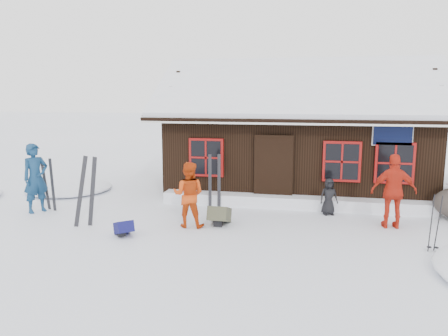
{
  "coord_description": "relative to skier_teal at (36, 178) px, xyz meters",
  "views": [
    {
      "loc": [
        2.0,
        -10.02,
        3.22
      ],
      "look_at": [
        -0.27,
        1.0,
        1.3
      ],
      "focal_mm": 35.0,
      "sensor_mm": 36.0,
      "label": 1
    }
  ],
  "objects": [
    {
      "name": "ski_poles",
      "position": [
        9.88,
        -1.07,
        -0.37
      ],
      "size": [
        0.22,
        0.11,
        1.24
      ],
      "color": "black",
      "rests_on": "ground"
    },
    {
      "name": "mountain_hut",
      "position": [
        6.89,
        4.6,
        0.63
      ],
      "size": [
        8.9,
        6.09,
        4.42
      ],
      "color": "black",
      "rests_on": "ground"
    },
    {
      "name": "ski_pair_left",
      "position": [
        2.02,
        -0.93,
        -0.09
      ],
      "size": [
        0.68,
        0.2,
        1.8
      ],
      "rotation": [
        0.0,
        0.0,
        0.07
      ],
      "color": "black",
      "rests_on": "ground"
    },
    {
      "name": "ski_pair_right",
      "position": [
        4.66,
        1.48,
        -0.21
      ],
      "size": [
        0.34,
        0.14,
        1.58
      ],
      "rotation": [
        0.0,
        0.0,
        0.34
      ],
      "color": "black",
      "rests_on": "ground"
    },
    {
      "name": "snow_mounds",
      "position": [
        7.04,
        1.48,
        -0.95
      ],
      "size": [
        20.6,
        13.2,
        0.48
      ],
      "color": "white",
      "rests_on": "ground"
    },
    {
      "name": "ground",
      "position": [
        5.38,
        -0.38,
        -0.95
      ],
      "size": [
        120.0,
        120.0,
        0.0
      ],
      "primitive_type": "plane",
      "color": "white",
      "rests_on": "ground"
    },
    {
      "name": "backpack_blue",
      "position": [
        3.19,
        -1.43,
        -0.82
      ],
      "size": [
        0.59,
        0.61,
        0.26
      ],
      "primitive_type": "cube",
      "rotation": [
        0.0,
        0.0,
        0.69
      ],
      "color": "#12124D",
      "rests_on": "ground"
    },
    {
      "name": "skier_teal",
      "position": [
        0.0,
        0.0,
        0.0
      ],
      "size": [
        0.74,
        0.83,
        1.9
      ],
      "primitive_type": "imported",
      "rotation": [
        0.0,
        0.0,
        1.04
      ],
      "color": "navy",
      "rests_on": "ground"
    },
    {
      "name": "snow_drift",
      "position": [
        6.88,
        1.87,
        -0.77
      ],
      "size": [
        7.6,
        0.6,
        0.35
      ],
      "primitive_type": "cube",
      "color": "white",
      "rests_on": "ground"
    },
    {
      "name": "skier_crouched",
      "position": [
        7.84,
        1.34,
        -0.45
      ],
      "size": [
        0.56,
        0.45,
        0.99
      ],
      "primitive_type": "imported",
      "rotation": [
        0.0,
        0.0,
        0.32
      ],
      "color": "black",
      "rests_on": "ground"
    },
    {
      "name": "backpack_olive",
      "position": [
        5.16,
        -0.15,
        -0.77
      ],
      "size": [
        0.5,
        0.65,
        0.35
      ],
      "primitive_type": "cube",
      "rotation": [
        0.0,
        0.0,
        -0.02
      ],
      "color": "#444531",
      "rests_on": "ground"
    },
    {
      "name": "skier_orange_left",
      "position": [
        4.46,
        -0.45,
        -0.15
      ],
      "size": [
        0.8,
        0.63,
        1.6
      ],
      "primitive_type": "imported",
      "rotation": [
        0.0,
        0.0,
        3.17
      ],
      "color": "#C83E0E",
      "rests_on": "ground"
    },
    {
      "name": "skier_orange_right",
      "position": [
        9.32,
        0.44,
        -0.04
      ],
      "size": [
        1.09,
        0.51,
        1.81
      ],
      "primitive_type": "imported",
      "rotation": [
        0.0,
        0.0,
        3.2
      ],
      "color": "red",
      "rests_on": "ground"
    },
    {
      "name": "ski_pair_mid",
      "position": [
        0.2,
        0.28,
        -0.24
      ],
      "size": [
        0.46,
        0.14,
        1.51
      ],
      "rotation": [
        0.0,
        0.0,
        -0.17
      ],
      "color": "black",
      "rests_on": "ground"
    }
  ]
}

